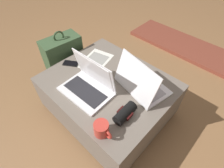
% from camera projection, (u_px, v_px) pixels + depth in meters
% --- Properties ---
extents(ground_plane, '(14.00, 14.00, 0.00)m').
position_uv_depth(ground_plane, '(109.00, 110.00, 1.63)').
color(ground_plane, olive).
extents(ottoman, '(0.95, 0.80, 0.38)m').
position_uv_depth(ottoman, '(109.00, 97.00, 1.49)').
color(ottoman, '#3D3832').
rests_on(ottoman, ground_plane).
extents(laptop_near, '(0.38, 0.27, 0.26)m').
position_uv_depth(laptop_near, '(89.00, 85.00, 1.26)').
color(laptop_near, silver).
rests_on(laptop_near, ottoman).
extents(laptop_far, '(0.42, 0.33, 0.26)m').
position_uv_depth(laptop_far, '(140.00, 83.00, 1.27)').
color(laptop_far, silver).
rests_on(laptop_far, ottoman).
extents(cell_phone, '(0.15, 0.13, 0.01)m').
position_uv_depth(cell_phone, '(71.00, 63.00, 1.50)').
color(cell_phone, black).
rests_on(cell_phone, ottoman).
extents(backpack, '(0.28, 0.38, 0.57)m').
position_uv_depth(backpack, '(64.00, 60.00, 1.77)').
color(backpack, '#385133').
rests_on(backpack, ground_plane).
extents(paper_sheet, '(0.28, 0.34, 0.00)m').
position_uv_depth(paper_sheet, '(96.00, 61.00, 1.53)').
color(paper_sheet, silver).
rests_on(paper_sheet, ottoman).
extents(wrist_brace, '(0.09, 0.17, 0.07)m').
position_uv_depth(wrist_brace, '(125.00, 113.00, 1.12)').
color(wrist_brace, black).
rests_on(wrist_brace, ottoman).
extents(coffee_mug, '(0.13, 0.09, 0.09)m').
position_uv_depth(coffee_mug, '(102.00, 129.00, 1.03)').
color(coffee_mug, red).
rests_on(coffee_mug, ottoman).
extents(fireplace_hearth, '(1.40, 0.50, 0.04)m').
position_uv_depth(fireplace_hearth, '(183.00, 45.00, 2.32)').
color(fireplace_hearth, brown).
rests_on(fireplace_hearth, ground_plane).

